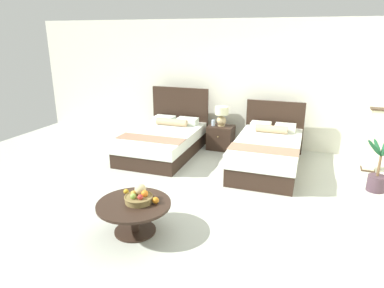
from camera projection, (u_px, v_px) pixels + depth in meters
ground_plane at (185, 190)px, 5.76m from camera, size 10.35×9.35×0.02m
wall_back at (232, 83)px, 7.87m from camera, size 10.35×0.12×2.81m
bed_near_window at (164, 140)px, 7.37m from camera, size 1.42×2.19×1.30m
bed_near_corner at (267, 152)px, 6.60m from camera, size 1.27×2.23×1.13m
nightstand at (221, 137)px, 7.70m from camera, size 0.56×0.46×0.53m
table_lamp at (222, 114)px, 7.56m from camera, size 0.30×0.30×0.43m
vase at (213, 123)px, 7.62m from camera, size 0.08×0.08×0.14m
coffee_table at (134, 210)px, 4.45m from camera, size 0.97×0.97×0.42m
fruit_bowl at (139, 196)px, 4.44m from camera, size 0.37×0.37×0.22m
loose_apple at (126, 192)px, 4.66m from camera, size 0.07×0.07×0.07m
loose_orange at (156, 200)px, 4.40m from camera, size 0.09×0.09×0.09m
floor_lamp_corner at (372, 140)px, 6.40m from camera, size 0.24×0.24×1.21m
potted_palm at (378, 175)px, 5.63m from camera, size 0.62×0.52×0.93m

